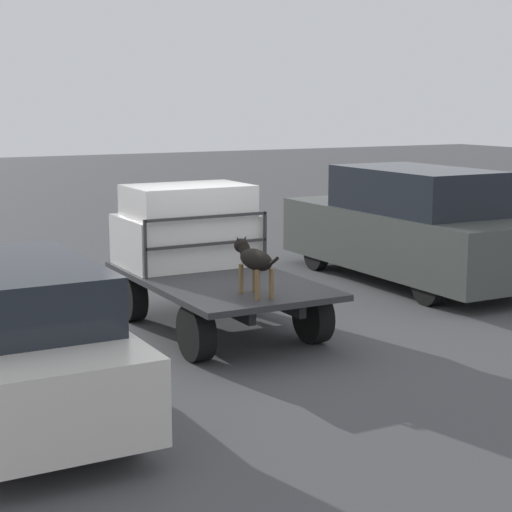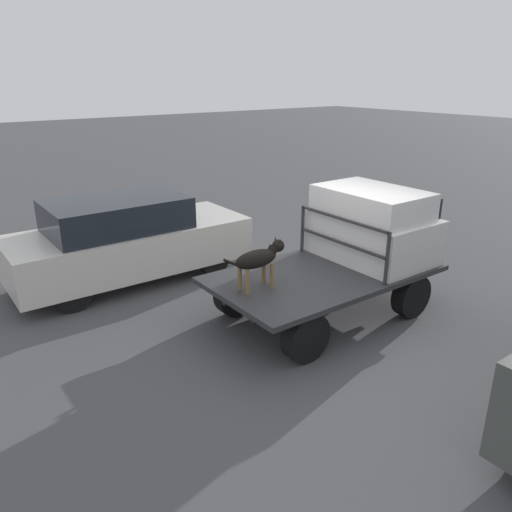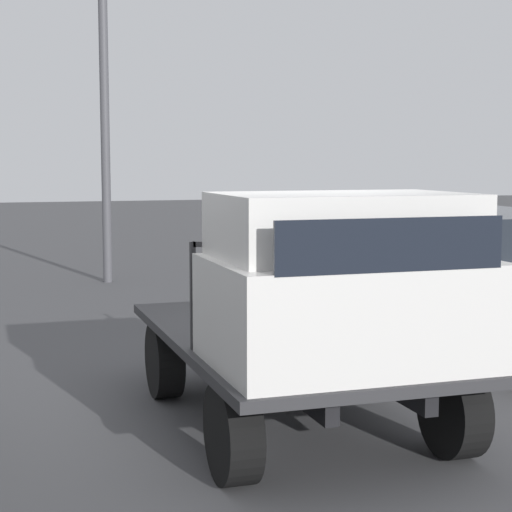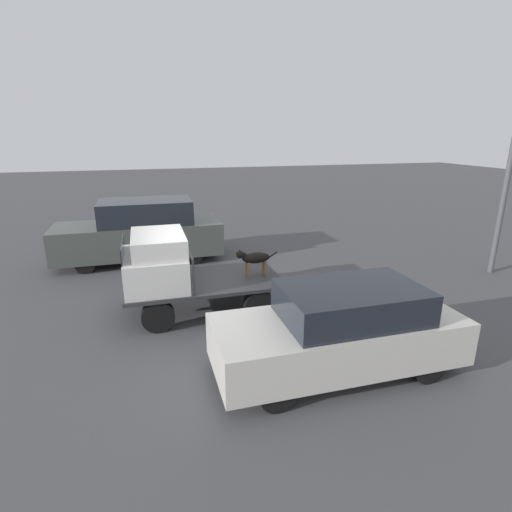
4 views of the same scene
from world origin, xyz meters
The scene contains 6 objects.
ground_plane centered at (0.00, 0.00, 0.00)m, with size 80.00×80.00×0.00m, color #474749.
flatbed_truck centered at (0.00, 0.00, 0.56)m, with size 3.62×2.01×0.76m.
truck_cab centered at (1.05, 0.00, 1.32)m, with size 1.35×1.89×1.18m.
truck_headboard centered at (0.34, 0.00, 1.30)m, with size 0.04×1.89×0.81m.
dog centered at (-1.20, 0.09, 1.21)m, with size 1.07×0.26×0.70m.
parked_sedan centered at (-1.91, 3.25, 0.80)m, with size 4.35×1.72×1.59m.
Camera 2 is at (-5.16, -5.23, 3.68)m, focal length 35.00 mm.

